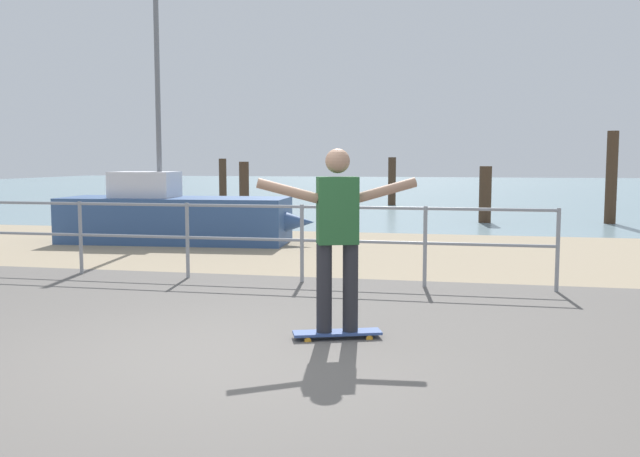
% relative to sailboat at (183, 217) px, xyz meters
% --- Properties ---
extents(ground_plane, '(24.00, 10.00, 0.04)m').
position_rel_sailboat_xyz_m(ground_plane, '(3.47, -8.43, -0.52)').
color(ground_plane, '#605B56').
rests_on(ground_plane, ground).
extents(beach_strip, '(24.00, 6.00, 0.04)m').
position_rel_sailboat_xyz_m(beach_strip, '(3.47, -0.43, -0.52)').
color(beach_strip, tan).
rests_on(beach_strip, ground).
extents(sea_surface, '(72.00, 50.00, 0.04)m').
position_rel_sailboat_xyz_m(sea_surface, '(3.47, 27.57, -0.52)').
color(sea_surface, '#75939E').
rests_on(sea_surface, ground).
extents(railing_fence, '(9.70, 0.05, 1.05)m').
position_rel_sailboat_xyz_m(railing_fence, '(1.69, -3.83, 0.18)').
color(railing_fence, gray).
rests_on(railing_fence, ground).
extents(sailboat, '(5.01, 1.70, 4.98)m').
position_rel_sailboat_xyz_m(sailboat, '(0.00, 0.00, 0.00)').
color(sailboat, '#335184').
rests_on(sailboat, ground).
extents(skateboard, '(0.82, 0.46, 0.08)m').
position_rel_sailboat_xyz_m(skateboard, '(4.29, -6.61, -0.45)').
color(skateboard, '#334C8C').
rests_on(skateboard, ground).
extents(skateboarder, '(1.39, 0.58, 1.65)m').
position_rel_sailboat_xyz_m(skateboarder, '(4.29, -6.61, 0.50)').
color(skateboarder, '#26262B').
rests_on(skateboarder, skateboard).
extents(groyne_post_0, '(0.28, 0.28, 1.67)m').
position_rel_sailboat_xyz_m(groyne_post_0, '(-3.42, 11.74, 0.31)').
color(groyne_post_0, '#422D1E').
rests_on(groyne_post_0, ground).
extents(groyne_post_1, '(0.26, 0.26, 1.58)m').
position_rel_sailboat_xyz_m(groyne_post_1, '(-0.32, 4.80, 0.27)').
color(groyne_post_1, '#422D1E').
rests_on(groyne_post_1, ground).
extents(groyne_post_2, '(0.28, 0.28, 1.72)m').
position_rel_sailboat_xyz_m(groyne_post_2, '(2.77, 12.23, 0.34)').
color(groyne_post_2, '#422D1E').
rests_on(groyne_post_2, ground).
extents(groyne_post_3, '(0.31, 0.31, 1.47)m').
position_rel_sailboat_xyz_m(groyne_post_3, '(5.87, 5.67, 0.21)').
color(groyne_post_3, '#422D1E').
rests_on(groyne_post_3, ground).
extents(groyne_post_4, '(0.28, 0.28, 2.35)m').
position_rel_sailboat_xyz_m(groyne_post_4, '(8.97, 6.02, 0.66)').
color(groyne_post_4, '#422D1E').
rests_on(groyne_post_4, ground).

